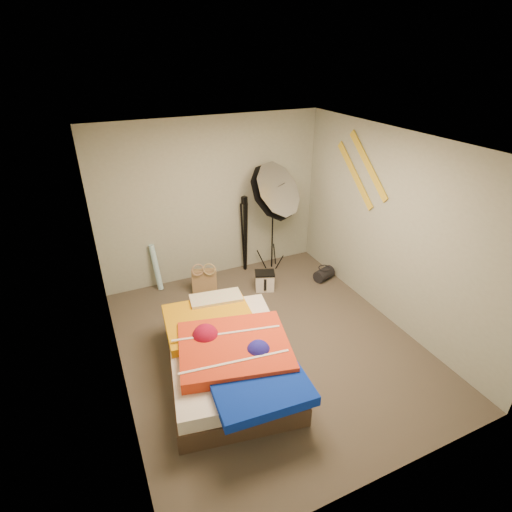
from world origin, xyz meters
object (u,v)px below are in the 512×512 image
wrapping_roll (156,268)px  camera_tripod (245,229)px  camera_case (265,281)px  duffel_bag (324,274)px  photo_umbrella (273,193)px  bed (229,355)px  tote_bag (204,281)px

wrapping_roll → camera_tripod: size_ratio=0.56×
camera_case → duffel_bag: size_ratio=0.86×
wrapping_roll → duffel_bag: wrapping_roll is taller
photo_umbrella → camera_tripod: photo_umbrella is taller
duffel_bag → bed: size_ratio=0.15×
bed → wrapping_roll: bearing=99.0°
tote_bag → camera_tripod: size_ratio=0.29×
bed → camera_tripod: bearing=62.5°
tote_bag → camera_case: size_ratio=1.34×
tote_bag → duffel_bag: (1.85, -0.45, -0.09)m
camera_case → camera_tripod: size_ratio=0.22×
camera_case → tote_bag: bearing=-179.2°
camera_case → bed: bed is taller
duffel_bag → photo_umbrella: size_ratio=0.17×
duffel_bag → photo_umbrella: photo_umbrella is taller
camera_case → camera_tripod: bearing=113.2°
bed → photo_umbrella: 2.63m
tote_bag → photo_umbrella: size_ratio=0.19×
wrapping_roll → camera_tripod: camera_tripod is taller
photo_umbrella → bed: bearing=-128.1°
wrapping_roll → bed: wrapping_roll is taller
wrapping_roll → photo_umbrella: size_ratio=0.37×
photo_umbrella → duffel_bag: bearing=-40.3°
tote_bag → bed: bed is taller
wrapping_roll → camera_case: 1.67m
camera_case → camera_tripod: (-0.02, 0.70, 0.60)m
tote_bag → photo_umbrella: (1.19, 0.11, 1.20)m
duffel_bag → camera_tripod: (-1.02, 0.84, 0.64)m
photo_umbrella → camera_tripod: 0.79m
wrapping_roll → camera_tripod: 1.51m
tote_bag → photo_umbrella: 1.69m
duffel_bag → bed: (-2.14, -1.32, 0.18)m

